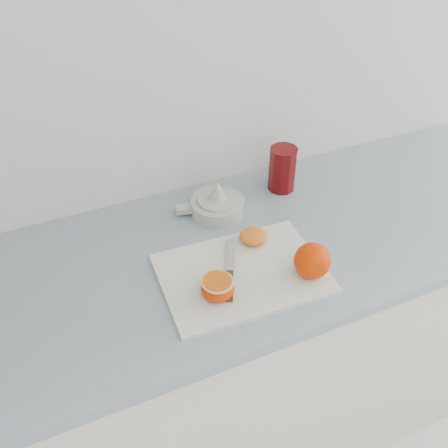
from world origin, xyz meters
The scene contains 8 objects.
counter centered at (-0.07, 1.70, 0.45)m, with size 2.46×0.64×0.89m.
cutting_board centered at (-0.24, 1.59, 0.90)m, with size 0.39×0.28×0.01m, color silver.
whole_orange centered at (-0.09, 1.52, 0.95)m, with size 0.09×0.09×0.09m.
half_orange centered at (-0.32, 1.55, 0.93)m, with size 0.08×0.08×0.05m.
squeezed_shell centered at (-0.16, 1.68, 0.92)m, with size 0.07×0.07×0.03m.
paring_knife centered at (-0.28, 1.57, 0.91)m, with size 0.11×0.20×0.01m.
citrus_juicer centered at (-0.19, 1.85, 0.92)m, with size 0.19×0.15×0.10m.
red_tumbler centered at (0.03, 1.88, 0.95)m, with size 0.08×0.08×0.14m.
Camera 1 is at (-0.63, 0.82, 1.74)m, focal length 40.00 mm.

